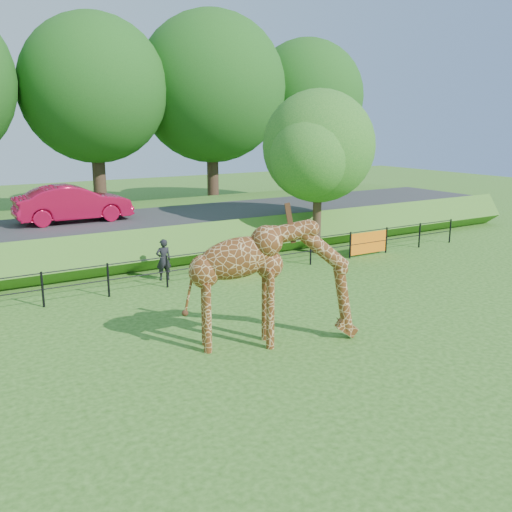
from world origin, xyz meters
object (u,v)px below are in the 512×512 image
Objects in this scene: giraffe at (273,283)px; car_red at (73,203)px; tree_east at (320,151)px; visitor at (164,260)px.

giraffe reaches higher than car_red.
tree_east reaches higher than car_red.
giraffe is 10.92m from tree_east.
visitor is at bearing -174.57° from tree_east.
giraffe reaches higher than visitor.
visitor is (1.62, -5.47, -1.45)m from car_red.
tree_east is at bearing 67.07° from giraffe.
car_red is 10.36m from tree_east.
car_red is at bearing 151.91° from tree_east.
tree_east is at bearing -167.99° from visitor.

